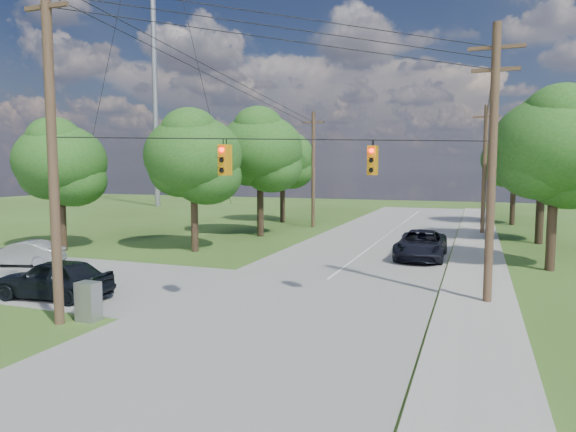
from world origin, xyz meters
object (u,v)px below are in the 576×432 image
at_px(pole_sw, 52,136).
at_px(car_main_north, 421,244).
at_px(pole_ne, 492,161).
at_px(pole_north_e, 484,169).
at_px(car_cross_dark, 54,279).
at_px(control_cabinet, 88,302).
at_px(pole_north_w, 313,168).
at_px(car_cross_silver, 24,253).

distance_m(pole_sw, car_main_north, 20.32).
xyz_separation_m(pole_ne, pole_north_e, (-0.00, 22.00, -0.34)).
xyz_separation_m(car_cross_dark, control_cabinet, (3.33, -1.85, -0.16)).
bearing_deg(car_cross_dark, pole_north_w, 169.94).
relative_size(pole_sw, pole_ne, 1.14).
relative_size(pole_ne, pole_north_w, 1.05).
height_order(pole_north_w, car_cross_silver, pole_north_w).
distance_m(car_cross_silver, car_main_north, 21.71).
bearing_deg(car_main_north, pole_north_w, 128.99).
bearing_deg(car_main_north, pole_ne, -70.03).
relative_size(pole_sw, car_cross_silver, 2.97).
distance_m(pole_sw, pole_north_e, 32.55).
relative_size(car_main_north, control_cabinet, 4.28).
bearing_deg(control_cabinet, pole_ne, 30.53).
height_order(car_main_north, control_cabinet, car_main_north).
relative_size(pole_ne, car_main_north, 1.82).
bearing_deg(car_main_north, pole_sw, -121.38).
distance_m(pole_sw, pole_ne, 15.51).
bearing_deg(pole_sw, control_cabinet, 40.73).
xyz_separation_m(pole_north_w, control_cabinet, (1.10, -29.00, -4.46)).
xyz_separation_m(pole_ne, pole_north_w, (-13.90, 22.00, -0.34)).
bearing_deg(pole_north_e, control_cabinet, -113.82).
bearing_deg(car_cross_dark, car_main_north, 133.04).
height_order(pole_north_e, car_cross_dark, pole_north_e).
height_order(car_cross_dark, car_main_north, car_cross_dark).
bearing_deg(car_cross_silver, pole_north_e, 120.87).
xyz_separation_m(car_cross_silver, control_cabinet, (10.08, -6.60, -0.03)).
bearing_deg(pole_ne, car_cross_silver, -179.00).
bearing_deg(pole_ne, control_cabinet, -151.33).
bearing_deg(pole_ne, pole_sw, -150.62).
distance_m(pole_north_e, car_cross_silver, 32.32).
relative_size(pole_ne, car_cross_dark, 2.23).
bearing_deg(pole_sw, pole_north_w, 90.77).
distance_m(pole_ne, car_cross_dark, 17.56).
relative_size(pole_north_e, control_cabinet, 7.44).
bearing_deg(car_cross_dark, car_cross_silver, -130.53).
height_order(pole_sw, car_cross_silver, pole_sw).
bearing_deg(car_cross_dark, pole_ne, 102.36).
height_order(car_cross_silver, control_cabinet, car_cross_silver).
bearing_deg(pole_sw, pole_north_e, 65.48).
bearing_deg(pole_north_w, control_cabinet, -87.83).
relative_size(pole_sw, pole_north_w, 1.20).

